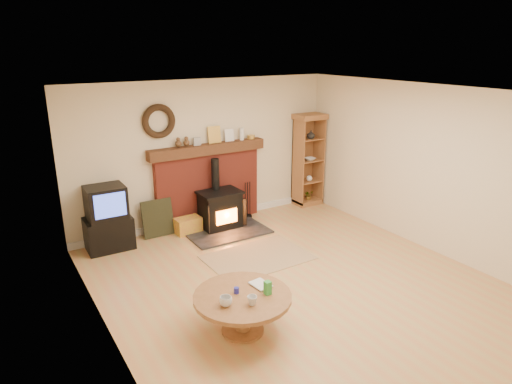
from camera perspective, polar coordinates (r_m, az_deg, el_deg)
ground at (r=6.50m, az=4.83°, el=-11.16°), size 5.50×5.50×0.00m
room_shell at (r=5.92m, az=4.58°, el=3.84°), size 5.02×5.52×2.61m
chimney_breast at (r=8.31m, az=-5.98°, el=1.42°), size 2.20×0.22×1.78m
wood_stove at (r=8.14m, az=-4.41°, el=-2.38°), size 1.40×1.00×1.25m
area_rug at (r=7.15m, az=0.20°, el=-8.17°), size 1.58×1.10×0.01m
tv_unit at (r=7.64m, az=-18.05°, el=-3.27°), size 0.73×0.52×1.05m
curio_cabinet at (r=9.31m, az=6.48°, el=4.03°), size 0.60×0.43×1.86m
firelog_box at (r=8.09m, az=-8.49°, el=-4.14°), size 0.46×0.30×0.28m
leaning_painting at (r=7.99m, az=-12.18°, el=-3.21°), size 0.54×0.14×0.64m
fire_tools at (r=8.71m, az=-1.04°, el=-2.34°), size 0.16×0.16×0.70m
coffee_table at (r=5.30m, az=-1.69°, el=-13.60°), size 1.12×1.12×0.63m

